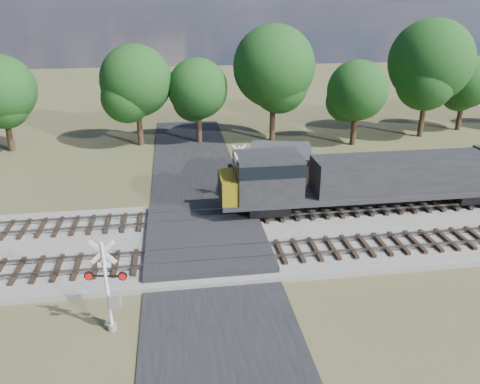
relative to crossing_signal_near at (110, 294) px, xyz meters
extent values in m
plane|color=#414826|center=(4.60, 7.05, -1.86)|extent=(160.00, 160.00, 0.00)
cube|color=gray|center=(14.60, 7.55, -1.71)|extent=(140.00, 10.00, 0.30)
cube|color=black|center=(4.60, 7.05, -1.82)|extent=(7.00, 60.00, 0.08)
cube|color=#262628|center=(4.60, 7.55, -1.55)|extent=(7.00, 9.00, 0.62)
cube|color=black|center=(6.60, 5.05, -1.47)|extent=(44.00, 2.60, 0.18)
cube|color=#59534C|center=(14.60, 4.33, -1.31)|extent=(140.00, 0.08, 0.15)
cube|color=#59534C|center=(14.60, 5.76, -1.31)|extent=(140.00, 0.08, 0.15)
cube|color=black|center=(6.60, 10.05, -1.47)|extent=(44.00, 2.60, 0.18)
cube|color=#59534C|center=(14.60, 9.33, -1.31)|extent=(140.00, 0.08, 0.15)
cube|color=#59534C|center=(14.60, 10.76, -1.31)|extent=(140.00, 0.08, 0.15)
cylinder|color=silver|center=(-0.09, 0.01, 0.31)|extent=(0.15, 0.15, 4.35)
cylinder|color=gray|center=(-0.09, 0.01, -1.70)|extent=(0.39, 0.39, 0.33)
cube|color=silver|center=(-0.09, 0.01, 2.05)|extent=(1.13, 0.22, 1.14)
cube|color=silver|center=(-0.09, 0.01, 2.05)|extent=(1.13, 0.22, 1.14)
cube|color=silver|center=(-0.09, 0.01, 1.45)|extent=(0.54, 0.12, 0.24)
cube|color=black|center=(-0.09, 0.01, 0.91)|extent=(1.73, 0.34, 0.07)
cylinder|color=red|center=(-0.79, 0.12, 0.91)|extent=(0.40, 0.17, 0.39)
cylinder|color=red|center=(0.61, -0.10, 0.91)|extent=(0.40, 0.17, 0.39)
cube|color=gray|center=(0.18, -0.03, -0.34)|extent=(0.53, 0.40, 0.71)
cylinder|color=silver|center=(7.50, 13.72, 0.13)|extent=(0.14, 0.14, 3.99)
cylinder|color=gray|center=(7.50, 13.72, -1.71)|extent=(0.36, 0.36, 0.30)
cube|color=silver|center=(7.50, 13.72, 1.73)|extent=(1.05, 0.05, 1.04)
cube|color=silver|center=(7.50, 13.72, 1.73)|extent=(1.05, 0.05, 1.04)
cube|color=silver|center=(7.50, 13.72, 1.18)|extent=(0.50, 0.03, 0.22)
cube|color=black|center=(7.50, 13.72, 0.68)|extent=(1.60, 0.07, 0.06)
cylinder|color=red|center=(8.15, 13.71, 0.68)|extent=(0.36, 0.10, 0.36)
cylinder|color=red|center=(6.85, 13.72, 0.68)|extent=(0.36, 0.10, 0.36)
cube|color=gray|center=(7.25, 13.72, -0.47)|extent=(0.45, 0.30, 0.65)
cube|color=#43271D|center=(10.85, 15.28, -0.42)|extent=(4.97, 4.97, 2.90)
cube|color=#2E2E31|center=(10.85, 15.28, 1.14)|extent=(5.47, 5.47, 0.21)
cylinder|color=black|center=(-12.40, 28.26, 0.39)|extent=(0.56, 0.56, 4.50)
sphere|color=#173811|center=(-12.40, 28.26, 3.99)|extent=(6.30, 6.30, 6.30)
cylinder|color=black|center=(-0.27, 28.55, 0.56)|extent=(0.56, 0.56, 4.85)
sphere|color=#173811|center=(-0.27, 28.55, 4.44)|extent=(6.79, 6.79, 6.79)
cylinder|color=black|center=(5.54, 28.52, 0.22)|extent=(0.56, 0.56, 4.18)
sphere|color=#173811|center=(5.54, 28.52, 3.56)|extent=(5.85, 5.85, 5.85)
cylinder|color=black|center=(12.98, 28.30, 0.98)|extent=(0.56, 0.56, 5.70)
sphere|color=#173811|center=(12.98, 28.30, 5.54)|extent=(7.97, 7.97, 7.97)
cylinder|color=black|center=(20.62, 25.63, 0.20)|extent=(0.56, 0.56, 4.14)
sphere|color=#173811|center=(20.62, 25.63, 3.51)|extent=(5.79, 5.79, 5.79)
cylinder|color=black|center=(28.75, 27.49, 1.10)|extent=(0.56, 0.56, 5.93)
sphere|color=#173811|center=(28.75, 27.49, 5.85)|extent=(8.31, 8.31, 8.31)
cylinder|color=black|center=(34.28, 29.46, 0.16)|extent=(0.56, 0.56, 4.06)
sphere|color=#173811|center=(34.28, 29.46, 3.41)|extent=(5.68, 5.68, 5.68)
camera|label=1|loc=(3.09, -17.29, 11.61)|focal=35.00mm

